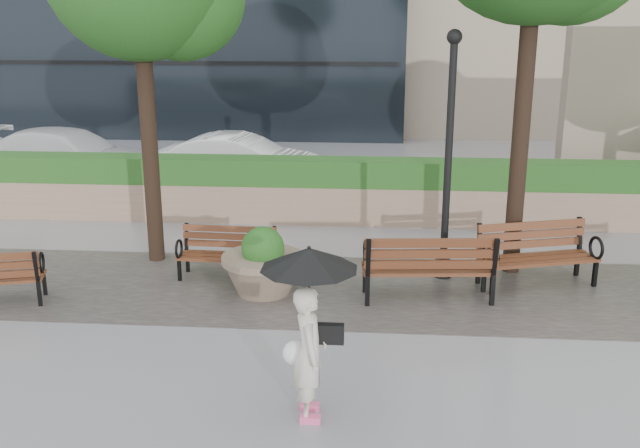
# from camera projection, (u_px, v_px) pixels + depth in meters

# --- Properties ---
(ground) EXTENTS (100.00, 100.00, 0.00)m
(ground) POSITION_uv_depth(u_px,v_px,m) (368.00, 383.00, 8.47)
(ground) COLOR gray
(ground) RESTS_ON ground
(cobble_strip) EXTENTS (28.00, 3.20, 0.01)m
(cobble_strip) POSITION_uv_depth(u_px,v_px,m) (370.00, 290.00, 11.34)
(cobble_strip) COLOR #383330
(cobble_strip) RESTS_ON ground
(hedge_wall) EXTENTS (24.00, 0.80, 1.35)m
(hedge_wall) POSITION_uv_depth(u_px,v_px,m) (373.00, 192.00, 14.99)
(hedge_wall) COLOR #9F8267
(hedge_wall) RESTS_ON ground
(asphalt_street) EXTENTS (40.00, 7.00, 0.00)m
(asphalt_street) POSITION_uv_depth(u_px,v_px,m) (373.00, 181.00, 19.00)
(asphalt_street) COLOR black
(asphalt_street) RESTS_ON ground
(bench_1) EXTENTS (1.62, 0.71, 0.85)m
(bench_1) POSITION_uv_depth(u_px,v_px,m) (227.00, 264.00, 11.81)
(bench_1) COLOR brown
(bench_1) RESTS_ON ground
(bench_2) EXTENTS (2.04, 0.96, 1.06)m
(bench_2) POSITION_uv_depth(u_px,v_px,m) (427.00, 280.00, 10.91)
(bench_2) COLOR brown
(bench_2) RESTS_ON ground
(bench_3) EXTENTS (1.99, 1.25, 1.00)m
(bench_3) POSITION_uv_depth(u_px,v_px,m) (536.00, 268.00, 11.50)
(bench_3) COLOR brown
(bench_3) RESTS_ON ground
(planter_left) EXTENTS (1.30, 1.30, 1.09)m
(planter_left) POSITION_uv_depth(u_px,v_px,m) (263.00, 268.00, 11.12)
(planter_left) COLOR #7F6B56
(planter_left) RESTS_ON ground
(lamppost) EXTENTS (0.28, 0.28, 4.02)m
(lamppost) POSITION_uv_depth(u_px,v_px,m) (448.00, 174.00, 11.45)
(lamppost) COLOR black
(lamppost) RESTS_ON ground
(car_left) EXTENTS (5.20, 2.67, 1.44)m
(car_left) POSITION_uv_depth(u_px,v_px,m) (70.00, 157.00, 18.40)
(car_left) COLOR silver
(car_left) RESTS_ON ground
(car_right) EXTENTS (4.31, 1.90, 1.38)m
(car_right) POSITION_uv_depth(u_px,v_px,m) (241.00, 162.00, 17.96)
(car_right) COLOR silver
(car_right) RESTS_ON ground
(pedestrian) EXTENTS (1.04, 1.04, 1.90)m
(pedestrian) POSITION_uv_depth(u_px,v_px,m) (309.00, 317.00, 7.48)
(pedestrian) COLOR beige
(pedestrian) RESTS_ON ground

